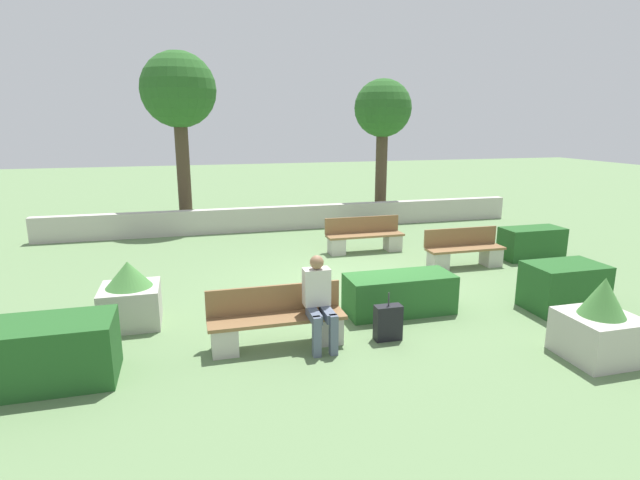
{
  "coord_description": "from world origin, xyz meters",
  "views": [
    {
      "loc": [
        -3.05,
        -8.67,
        3.16
      ],
      "look_at": [
        -0.57,
        0.5,
        0.9
      ],
      "focal_mm": 28.0,
      "sensor_mm": 36.0,
      "label": 1
    }
  ],
  "objects_px": {
    "person_seated_man": "(319,298)",
    "tree_center_left": "(383,112)",
    "bench_front": "(277,324)",
    "bench_left_side": "(464,253)",
    "suitcase": "(388,323)",
    "bench_right_side": "(365,239)",
    "tree_leftmost": "(179,94)",
    "planter_corner_right": "(130,296)",
    "planter_corner_left": "(600,326)"
  },
  "relations": [
    {
      "from": "person_seated_man",
      "to": "tree_center_left",
      "type": "xyz_separation_m",
      "value": [
        4.52,
        8.93,
        2.73
      ]
    },
    {
      "from": "bench_front",
      "to": "bench_left_side",
      "type": "xyz_separation_m",
      "value": [
        4.74,
        2.89,
        -0.01
      ]
    },
    {
      "from": "suitcase",
      "to": "tree_center_left",
      "type": "bearing_deg",
      "value": 68.89
    },
    {
      "from": "person_seated_man",
      "to": "bench_right_side",
      "type": "bearing_deg",
      "value": 63.03
    },
    {
      "from": "tree_center_left",
      "to": "tree_leftmost",
      "type": "bearing_deg",
      "value": 175.39
    },
    {
      "from": "planter_corner_right",
      "to": "planter_corner_left",
      "type": "bearing_deg",
      "value": -24.84
    },
    {
      "from": "bench_left_side",
      "to": "planter_corner_right",
      "type": "distance_m",
      "value": 7.01
    },
    {
      "from": "bench_front",
      "to": "bench_left_side",
      "type": "bearing_deg",
      "value": 31.33
    },
    {
      "from": "bench_front",
      "to": "suitcase",
      "type": "xyz_separation_m",
      "value": [
        1.62,
        -0.23,
        -0.06
      ]
    },
    {
      "from": "person_seated_man",
      "to": "tree_leftmost",
      "type": "bearing_deg",
      "value": 100.62
    },
    {
      "from": "planter_corner_left",
      "to": "tree_center_left",
      "type": "relative_size",
      "value": 0.25
    },
    {
      "from": "bench_front",
      "to": "planter_corner_right",
      "type": "distance_m",
      "value": 2.52
    },
    {
      "from": "planter_corner_left",
      "to": "person_seated_man",
      "type": "bearing_deg",
      "value": 158.96
    },
    {
      "from": "planter_corner_right",
      "to": "bench_right_side",
      "type": "bearing_deg",
      "value": 33.01
    },
    {
      "from": "bench_right_side",
      "to": "suitcase",
      "type": "xyz_separation_m",
      "value": [
        -1.45,
        -4.96,
        -0.06
      ]
    },
    {
      "from": "bench_front",
      "to": "tree_center_left",
      "type": "xyz_separation_m",
      "value": [
        5.1,
        8.79,
        3.12
      ]
    },
    {
      "from": "bench_right_side",
      "to": "tree_leftmost",
      "type": "bearing_deg",
      "value": 133.12
    },
    {
      "from": "bench_front",
      "to": "planter_corner_left",
      "type": "xyz_separation_m",
      "value": [
        4.16,
        -1.52,
        0.13
      ]
    },
    {
      "from": "bench_front",
      "to": "planter_corner_left",
      "type": "bearing_deg",
      "value": -20.06
    },
    {
      "from": "bench_right_side",
      "to": "person_seated_man",
      "type": "xyz_separation_m",
      "value": [
        -2.48,
        -4.88,
        0.39
      ]
    },
    {
      "from": "planter_corner_left",
      "to": "tree_center_left",
      "type": "height_order",
      "value": "tree_center_left"
    },
    {
      "from": "planter_corner_right",
      "to": "tree_leftmost",
      "type": "height_order",
      "value": "tree_leftmost"
    },
    {
      "from": "bench_right_side",
      "to": "tree_center_left",
      "type": "relative_size",
      "value": 0.43
    },
    {
      "from": "planter_corner_left",
      "to": "bench_left_side",
      "type": "bearing_deg",
      "value": 82.42
    },
    {
      "from": "planter_corner_right",
      "to": "tree_center_left",
      "type": "relative_size",
      "value": 0.23
    },
    {
      "from": "bench_front",
      "to": "person_seated_man",
      "type": "xyz_separation_m",
      "value": [
        0.58,
        -0.14,
        0.39
      ]
    },
    {
      "from": "tree_leftmost",
      "to": "tree_center_left",
      "type": "relative_size",
      "value": 1.15
    },
    {
      "from": "bench_right_side",
      "to": "planter_corner_left",
      "type": "height_order",
      "value": "planter_corner_left"
    },
    {
      "from": "planter_corner_left",
      "to": "tree_leftmost",
      "type": "xyz_separation_m",
      "value": [
        -5.34,
        10.82,
        3.5
      ]
    },
    {
      "from": "bench_left_side",
      "to": "suitcase",
      "type": "bearing_deg",
      "value": -123.93
    },
    {
      "from": "suitcase",
      "to": "bench_front",
      "type": "bearing_deg",
      "value": 172.09
    },
    {
      "from": "person_seated_man",
      "to": "tree_leftmost",
      "type": "relative_size",
      "value": 0.25
    },
    {
      "from": "bench_right_side",
      "to": "suitcase",
      "type": "relative_size",
      "value": 2.65
    },
    {
      "from": "tree_center_left",
      "to": "person_seated_man",
      "type": "bearing_deg",
      "value": -116.83
    },
    {
      "from": "tree_leftmost",
      "to": "suitcase",
      "type": "bearing_deg",
      "value": -73.57
    },
    {
      "from": "planter_corner_left",
      "to": "tree_center_left",
      "type": "xyz_separation_m",
      "value": [
        0.94,
        10.31,
        2.98
      ]
    },
    {
      "from": "tree_leftmost",
      "to": "planter_corner_left",
      "type": "bearing_deg",
      "value": -63.71
    },
    {
      "from": "person_seated_man",
      "to": "bench_left_side",
      "type": "bearing_deg",
      "value": 36.07
    },
    {
      "from": "suitcase",
      "to": "planter_corner_left",
      "type": "bearing_deg",
      "value": -27.01
    },
    {
      "from": "bench_right_side",
      "to": "tree_center_left",
      "type": "distance_m",
      "value": 5.51
    },
    {
      "from": "bench_front",
      "to": "person_seated_man",
      "type": "bearing_deg",
      "value": -13.74
    },
    {
      "from": "bench_left_side",
      "to": "tree_center_left",
      "type": "relative_size",
      "value": 0.4
    },
    {
      "from": "planter_corner_left",
      "to": "tree_leftmost",
      "type": "distance_m",
      "value": 12.56
    },
    {
      "from": "bench_left_side",
      "to": "bench_right_side",
      "type": "height_order",
      "value": "same"
    },
    {
      "from": "bench_front",
      "to": "planter_corner_right",
      "type": "xyz_separation_m",
      "value": [
        -2.1,
        1.38,
        0.14
      ]
    },
    {
      "from": "bench_left_side",
      "to": "planter_corner_left",
      "type": "height_order",
      "value": "planter_corner_left"
    },
    {
      "from": "bench_front",
      "to": "suitcase",
      "type": "height_order",
      "value": "bench_front"
    },
    {
      "from": "person_seated_man",
      "to": "suitcase",
      "type": "distance_m",
      "value": 1.14
    },
    {
      "from": "person_seated_man",
      "to": "suitcase",
      "type": "height_order",
      "value": "person_seated_man"
    },
    {
      "from": "tree_center_left",
      "to": "bench_right_side",
      "type": "bearing_deg",
      "value": -116.66
    }
  ]
}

